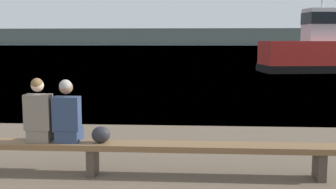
% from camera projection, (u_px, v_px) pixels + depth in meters
% --- Properties ---
extents(water_surface, '(240.00, 240.00, 0.00)m').
position_uv_depth(water_surface, '(189.00, 47.00, 128.92)').
color(water_surface, '#5684A3').
rests_on(water_surface, ground).
extents(far_shoreline, '(600.00, 12.00, 7.04)m').
position_uv_depth(far_shoreline, '(191.00, 37.00, 187.04)').
color(far_shoreline, '#4C4C42').
rests_on(far_shoreline, ground).
extents(bench_main, '(7.35, 0.41, 0.50)m').
position_uv_depth(bench_main, '(92.00, 148.00, 6.36)').
color(bench_main, brown).
rests_on(bench_main, ground).
extents(person_left, '(0.39, 0.42, 0.98)m').
position_uv_depth(person_left, '(39.00, 115.00, 6.36)').
color(person_left, '#70665B').
rests_on(person_left, bench_main).
extents(person_right, '(0.39, 0.42, 0.96)m').
position_uv_depth(person_right, '(67.00, 116.00, 6.34)').
color(person_right, navy).
rests_on(person_right, bench_main).
extents(shopping_bag, '(0.28, 0.21, 0.25)m').
position_uv_depth(shopping_bag, '(101.00, 135.00, 6.31)').
color(shopping_bag, '#232328').
rests_on(shopping_bag, bench_main).
extents(tugboat_red, '(7.58, 3.87, 6.10)m').
position_uv_depth(tugboat_red, '(319.00, 52.00, 26.81)').
color(tugboat_red, red).
rests_on(tugboat_red, water_surface).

